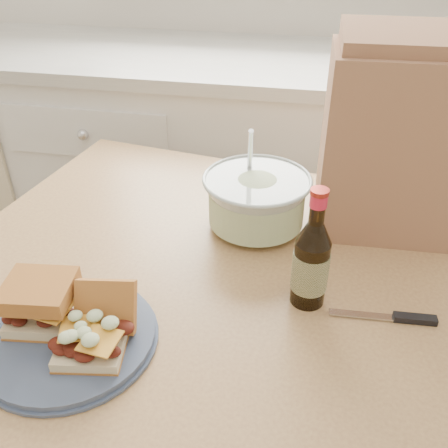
% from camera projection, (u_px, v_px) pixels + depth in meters
% --- Properties ---
extents(cabinet_run, '(2.50, 0.64, 0.94)m').
position_uv_depth(cabinet_run, '(251.00, 180.00, 1.90)').
color(cabinet_run, white).
rests_on(cabinet_run, ground).
extents(dining_table, '(1.09, 1.09, 0.80)m').
position_uv_depth(dining_table, '(189.00, 320.00, 0.99)').
color(dining_table, tan).
rests_on(dining_table, ground).
extents(plate, '(0.27, 0.27, 0.02)m').
position_uv_depth(plate, '(69.00, 338.00, 0.78)').
color(plate, '#414D69').
rests_on(plate, dining_table).
extents(sandwich_left, '(0.12, 0.11, 0.08)m').
position_uv_depth(sandwich_left, '(42.00, 302.00, 0.78)').
color(sandwich_left, beige).
rests_on(sandwich_left, plate).
extents(sandwich_right, '(0.11, 0.15, 0.08)m').
position_uv_depth(sandwich_right, '(95.00, 329.00, 0.75)').
color(sandwich_right, beige).
rests_on(sandwich_right, plate).
extents(coleslaw_bowl, '(0.22, 0.22, 0.22)m').
position_uv_depth(coleslaw_bowl, '(256.00, 203.00, 1.03)').
color(coleslaw_bowl, '#B4C2BD').
rests_on(coleslaw_bowl, dining_table).
extents(beer_bottle, '(0.06, 0.06, 0.22)m').
position_uv_depth(beer_bottle, '(311.00, 262.00, 0.82)').
color(beer_bottle, black).
rests_on(beer_bottle, dining_table).
extents(knife, '(0.17, 0.03, 0.01)m').
position_uv_depth(knife, '(401.00, 318.00, 0.82)').
color(knife, silver).
rests_on(knife, dining_table).
extents(paper_bag, '(0.28, 0.19, 0.36)m').
position_uv_depth(paper_bag, '(395.00, 145.00, 0.97)').
color(paper_bag, '#A87251').
rests_on(paper_bag, dining_table).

